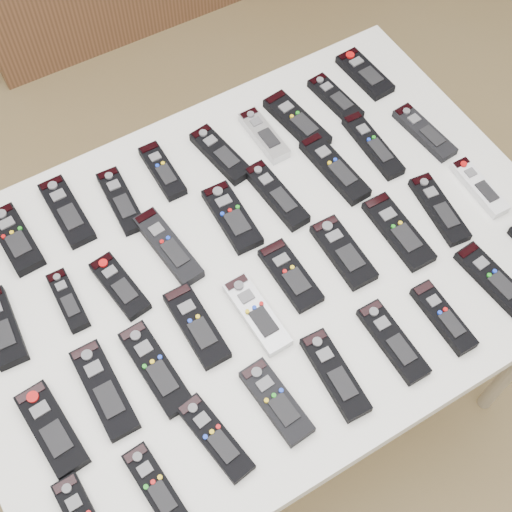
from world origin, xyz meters
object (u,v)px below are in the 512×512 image
remote_27 (439,209)px  remote_22 (197,326)px  remote_25 (343,252)px  remote_36 (493,279)px  remote_3 (121,201)px  remote_12 (120,286)px  remote_24 (290,275)px  remote_32 (276,402)px  remote_33 (335,375)px  remote_28 (479,187)px  remote_26 (398,231)px  remote_8 (335,99)px  remote_19 (52,429)px  remote_23 (257,314)px  remote_11 (68,301)px  remote_15 (276,195)px  remote_18 (424,132)px  remote_21 (156,368)px  remote_10 (2,327)px  remote_20 (104,390)px  remote_13 (168,247)px  remote_17 (373,145)px  remote_31 (215,438)px  remote_2 (67,211)px  remote_1 (16,239)px  remote_30 (156,488)px  remote_35 (443,317)px  remote_5 (221,154)px  table (256,275)px  remote_16 (334,168)px  remote_34 (393,342)px  remote_4 (162,171)px  remote_9 (365,74)px  remote_6 (264,135)px

remote_27 → remote_22: bearing=-175.1°
remote_25 → remote_36: bearing=-41.7°
remote_3 → remote_12: remote_12 is taller
remote_24 → remote_32: size_ratio=0.97×
remote_25 → remote_33: size_ratio=0.93×
remote_27 → remote_28: (0.11, 0.00, 0.00)m
remote_3 → remote_26: bearing=-35.2°
remote_8 → remote_26: (-0.10, -0.38, 0.00)m
remote_19 → remote_23: remote_19 is taller
remote_11 → remote_25: bearing=-17.7°
remote_8 → remote_15: bearing=-153.2°
remote_18 → remote_21: 0.81m
remote_11 → remote_26: remote_11 is taller
remote_10 → remote_20: 0.25m
remote_13 → remote_33: size_ratio=1.08×
remote_12 → remote_28: 0.80m
remote_3 → remote_17: size_ratio=0.89×
remote_15 → remote_31: bearing=-136.9°
remote_2 → remote_13: size_ratio=0.93×
remote_1 → remote_21: bearing=-75.6°
remote_12 → remote_20: (-0.12, -0.18, 0.00)m
remote_26 → remote_28: size_ratio=1.17×
remote_19 → remote_21: remote_19 is taller
remote_3 → remote_19: 0.51m
remote_18 → remote_30: remote_30 is taller
remote_15 → remote_17: bearing=-2.2°
remote_21 → remote_35: bearing=-23.1°
remote_32 → remote_5: bearing=66.6°
table → remote_22: remote_22 is taller
remote_16 → remote_35: size_ratio=1.23×
remote_16 → remote_26: size_ratio=1.06×
remote_5 → remote_13: size_ratio=0.86×
table → remote_20: size_ratio=6.48×
remote_3 → remote_34: size_ratio=0.98×
remote_26 → remote_30: remote_30 is taller
remote_22 → remote_31: (-0.08, -0.21, -0.00)m
remote_16 → remote_31: size_ratio=1.15×
remote_21 → remote_34: same height
remote_1 → remote_30: 0.60m
remote_4 → remote_8: bearing=-1.5°
remote_8 → remote_23: (-0.45, -0.39, 0.00)m
remote_13 → remote_34: (0.27, -0.41, -0.00)m
remote_28 → remote_4: bearing=147.6°
remote_19 → remote_32: size_ratio=1.07×
remote_9 → remote_16: (-0.22, -0.20, 0.00)m
remote_4 → remote_33: size_ratio=0.86×
remote_26 → remote_35: remote_35 is taller
remote_6 → remote_34: (-0.05, -0.56, -0.00)m
remote_5 → remote_19: 0.69m
remote_4 → remote_1: bearing=-178.6°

